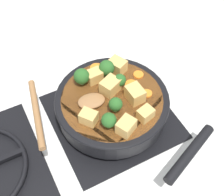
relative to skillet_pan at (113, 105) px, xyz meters
name	(u,v)px	position (x,y,z in m)	size (l,w,h in m)	color
ground_plane	(112,117)	(0.00, 0.00, -0.06)	(2.40, 2.40, 0.00)	silver
front_burner_grate	(112,115)	(0.00, 0.00, -0.05)	(0.31, 0.31, 0.03)	black
skillet_pan	(113,105)	(0.00, 0.00, 0.00)	(0.40, 0.32, 0.06)	black
wooden_spoon	(63,107)	(0.03, 0.12, 0.03)	(0.20, 0.20, 0.02)	olive
tofu_cube_center_large	(117,66)	(0.08, -0.06, 0.04)	(0.04, 0.04, 0.04)	tan
tofu_cube_near_handle	(94,76)	(0.08, 0.01, 0.04)	(0.04, 0.03, 0.03)	tan
tofu_cube_east_chunk	(89,117)	(-0.03, 0.08, 0.04)	(0.04, 0.03, 0.03)	tan
tofu_cube_west_chunk	(135,94)	(-0.03, -0.05, 0.04)	(0.05, 0.04, 0.04)	tan
tofu_cube_back_piece	(145,114)	(-0.09, -0.04, 0.04)	(0.04, 0.03, 0.03)	tan
tofu_cube_front_piece	(110,86)	(0.03, -0.01, 0.04)	(0.05, 0.04, 0.04)	tan
tofu_cube_mid_small	(126,126)	(-0.10, 0.02, 0.04)	(0.04, 0.03, 0.03)	tan
broccoli_floret_near_spoon	(109,120)	(-0.07, 0.05, 0.05)	(0.04, 0.04, 0.04)	#709956
broccoli_floret_center_top	(116,104)	(-0.04, 0.01, 0.05)	(0.03, 0.03, 0.04)	#709956
broccoli_floret_east_rim	(82,76)	(0.08, 0.05, 0.05)	(0.04, 0.04, 0.05)	#709956
broccoli_floret_west_rim	(120,80)	(0.03, -0.03, 0.05)	(0.03, 0.03, 0.04)	#709956
broccoli_floret_north_edge	(107,68)	(0.08, -0.02, 0.05)	(0.04, 0.04, 0.05)	#709956
carrot_slice_orange_thin	(147,93)	(-0.03, -0.08, 0.03)	(0.03, 0.03, 0.01)	orange
carrot_slice_near_center	(131,85)	(0.02, -0.06, 0.03)	(0.03, 0.03, 0.01)	orange
carrot_slice_edge_slice	(96,68)	(0.11, -0.01, 0.03)	(0.03, 0.03, 0.01)	orange
carrot_slice_under_broccoli	(138,75)	(0.04, -0.10, 0.03)	(0.03, 0.03, 0.01)	orange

